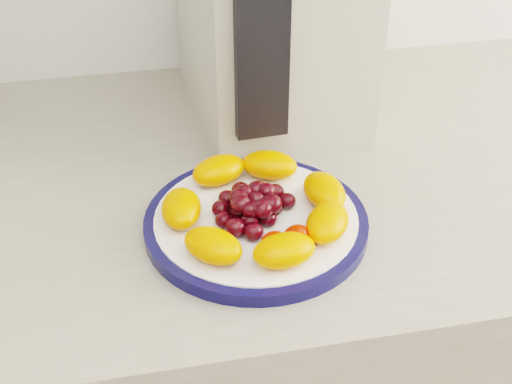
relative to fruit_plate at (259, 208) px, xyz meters
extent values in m
cylinder|color=#0B0D3B|center=(0.00, 0.00, -0.02)|extent=(0.24, 0.24, 0.01)
cylinder|color=white|center=(0.00, 0.00, -0.02)|extent=(0.22, 0.22, 0.02)
cube|color=black|center=(0.03, 0.12, 0.15)|extent=(0.06, 0.02, 0.26)
ellipsoid|color=#FD6B00|center=(0.08, 0.02, 0.00)|extent=(0.05, 0.07, 0.03)
ellipsoid|color=#FD6B00|center=(0.03, 0.08, 0.00)|extent=(0.08, 0.06, 0.03)
ellipsoid|color=#FD6B00|center=(-0.03, 0.08, 0.00)|extent=(0.08, 0.06, 0.03)
ellipsoid|color=#FD6B00|center=(-0.08, 0.01, 0.00)|extent=(0.05, 0.07, 0.03)
ellipsoid|color=#FD6B00|center=(-0.06, -0.05, 0.00)|extent=(0.08, 0.08, 0.03)
ellipsoid|color=#FD6B00|center=(0.01, -0.07, 0.00)|extent=(0.07, 0.05, 0.03)
ellipsoid|color=#FD6B00|center=(0.06, -0.04, 0.00)|extent=(0.07, 0.08, 0.03)
ellipsoid|color=black|center=(0.00, 0.00, 0.00)|extent=(0.02, 0.02, 0.02)
ellipsoid|color=black|center=(0.02, 0.00, -0.01)|extent=(0.02, 0.02, 0.02)
ellipsoid|color=black|center=(0.01, 0.02, -0.01)|extent=(0.02, 0.02, 0.02)
ellipsoid|color=black|center=(-0.01, 0.02, -0.01)|extent=(0.02, 0.02, 0.02)
ellipsoid|color=black|center=(-0.02, 0.00, -0.01)|extent=(0.02, 0.02, 0.02)
ellipsoid|color=black|center=(-0.01, -0.01, -0.01)|extent=(0.02, 0.02, 0.02)
ellipsoid|color=black|center=(0.01, -0.01, -0.01)|extent=(0.02, 0.02, 0.02)
ellipsoid|color=black|center=(0.03, 0.01, -0.01)|extent=(0.02, 0.02, 0.02)
ellipsoid|color=black|center=(0.02, 0.03, -0.01)|extent=(0.02, 0.02, 0.02)
ellipsoid|color=black|center=(0.01, 0.04, -0.01)|extent=(0.02, 0.02, 0.02)
ellipsoid|color=black|center=(-0.01, 0.04, -0.01)|extent=(0.02, 0.02, 0.02)
ellipsoid|color=black|center=(-0.03, 0.03, -0.01)|extent=(0.02, 0.02, 0.02)
ellipsoid|color=black|center=(-0.04, 0.01, -0.01)|extent=(0.02, 0.02, 0.02)
ellipsoid|color=black|center=(-0.04, -0.01, -0.01)|extent=(0.02, 0.02, 0.02)
ellipsoid|color=black|center=(-0.03, -0.02, 0.00)|extent=(0.02, 0.02, 0.02)
ellipsoid|color=black|center=(-0.01, -0.03, -0.01)|extent=(0.02, 0.02, 0.02)
ellipsoid|color=black|center=(0.00, 0.00, 0.01)|extent=(0.02, 0.02, 0.02)
ellipsoid|color=black|center=(0.01, 0.02, 0.01)|extent=(0.02, 0.02, 0.02)
ellipsoid|color=black|center=(0.00, 0.02, 0.01)|extent=(0.02, 0.02, 0.02)
ellipsoid|color=black|center=(-0.01, 0.02, 0.01)|extent=(0.02, 0.02, 0.02)
ellipsoid|color=black|center=(-0.02, 0.01, 0.01)|extent=(0.02, 0.02, 0.02)
ellipsoid|color=black|center=(-0.02, 0.00, 0.01)|extent=(0.02, 0.02, 0.02)
ellipsoid|color=black|center=(-0.01, -0.01, 0.01)|extent=(0.02, 0.02, 0.02)
ellipsoid|color=black|center=(0.00, -0.01, 0.01)|extent=(0.02, 0.02, 0.02)
ellipsoid|color=black|center=(0.01, -0.01, 0.01)|extent=(0.02, 0.02, 0.02)
ellipsoid|color=red|center=(0.00, -0.06, 0.00)|extent=(0.03, 0.03, 0.02)
ellipsoid|color=red|center=(0.03, -0.05, 0.00)|extent=(0.03, 0.03, 0.02)
ellipsoid|color=red|center=(0.02, -0.08, 0.00)|extent=(0.04, 0.04, 0.02)
camera|label=1|loc=(-0.12, -0.60, 0.46)|focal=50.00mm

